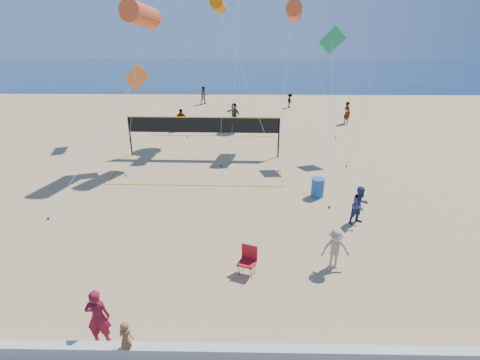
{
  "coord_description": "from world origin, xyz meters",
  "views": [
    {
      "loc": [
        0.88,
        -10.12,
        8.22
      ],
      "look_at": [
        0.65,
        2.0,
        3.13
      ],
      "focal_mm": 28.0,
      "sensor_mm": 36.0,
      "label": 1
    }
  ],
  "objects_px": {
    "camp_chair": "(248,258)",
    "volleyball_net": "(204,129)",
    "woman": "(98,317)",
    "trash_barrel": "(318,188)"
  },
  "relations": [
    {
      "from": "camp_chair",
      "to": "volleyball_net",
      "type": "bearing_deg",
      "value": 124.12
    },
    {
      "from": "camp_chair",
      "to": "woman",
      "type": "bearing_deg",
      "value": -120.47
    },
    {
      "from": "camp_chair",
      "to": "trash_barrel",
      "type": "height_order",
      "value": "camp_chair"
    },
    {
      "from": "volleyball_net",
      "to": "camp_chair",
      "type": "bearing_deg",
      "value": -76.1
    },
    {
      "from": "camp_chair",
      "to": "volleyball_net",
      "type": "distance_m",
      "value": 12.99
    },
    {
      "from": "trash_barrel",
      "to": "volleyball_net",
      "type": "height_order",
      "value": "volleyball_net"
    },
    {
      "from": "woman",
      "to": "camp_chair",
      "type": "relative_size",
      "value": 1.48
    },
    {
      "from": "camp_chair",
      "to": "volleyball_net",
      "type": "xyz_separation_m",
      "value": [
        -2.89,
        12.61,
        1.25
      ]
    },
    {
      "from": "woman",
      "to": "trash_barrel",
      "type": "xyz_separation_m",
      "value": [
        7.63,
        9.68,
        -0.39
      ]
    },
    {
      "from": "woman",
      "to": "volleyball_net",
      "type": "relative_size",
      "value": 0.17
    }
  ]
}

